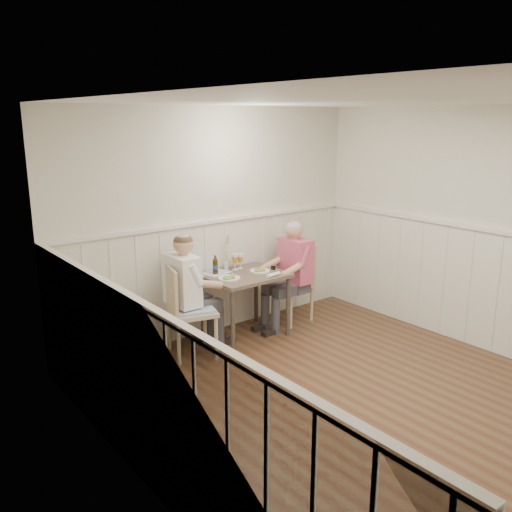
# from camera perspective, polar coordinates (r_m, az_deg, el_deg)

# --- Properties ---
(ground_plane) EXTENTS (4.50, 4.50, 0.00)m
(ground_plane) POSITION_cam_1_polar(r_m,az_deg,el_deg) (5.09, 10.58, -14.90)
(ground_plane) COLOR #4B2A1A
(room_shell) EXTENTS (4.04, 4.54, 2.60)m
(room_shell) POSITION_cam_1_polar(r_m,az_deg,el_deg) (4.56, 11.45, 2.04)
(room_shell) COLOR silver
(room_shell) RESTS_ON ground
(wainscot) EXTENTS (4.00, 4.49, 1.34)m
(wainscot) POSITION_cam_1_polar(r_m,az_deg,el_deg) (5.24, 5.28, -5.56)
(wainscot) COLOR beige
(wainscot) RESTS_ON ground
(dining_table) EXTENTS (0.89, 0.70, 0.75)m
(dining_table) POSITION_cam_1_polar(r_m,az_deg,el_deg) (6.17, -1.15, -2.82)
(dining_table) COLOR brown
(dining_table) RESTS_ON ground
(chair_right) EXTENTS (0.50, 0.50, 0.96)m
(chair_right) POSITION_cam_1_polar(r_m,az_deg,el_deg) (6.74, 3.95, -2.50)
(chair_right) COLOR tan
(chair_right) RESTS_ON ground
(chair_left) EXTENTS (0.58, 0.58, 0.99)m
(chair_left) POSITION_cam_1_polar(r_m,az_deg,el_deg) (5.75, -7.40, -5.36)
(chair_left) COLOR tan
(chair_left) RESTS_ON ground
(man_in_pink) EXTENTS (0.61, 0.42, 1.31)m
(man_in_pink) POSITION_cam_1_polar(r_m,az_deg,el_deg) (6.57, 3.86, -2.65)
(man_in_pink) COLOR #3F3F47
(man_in_pink) RESTS_ON ground
(diner_cream) EXTENTS (0.62, 0.43, 1.34)m
(diner_cream) POSITION_cam_1_polar(r_m,az_deg,el_deg) (5.82, -7.35, -4.92)
(diner_cream) COLOR #3F3F47
(diner_cream) RESTS_ON ground
(plate_man) EXTENTS (0.23, 0.23, 0.06)m
(plate_man) POSITION_cam_1_polar(r_m,az_deg,el_deg) (6.22, 0.39, -1.49)
(plate_man) COLOR white
(plate_man) RESTS_ON dining_table
(plate_diner) EXTENTS (0.25, 0.25, 0.06)m
(plate_diner) POSITION_cam_1_polar(r_m,az_deg,el_deg) (5.94, -2.90, -2.28)
(plate_diner) COLOR white
(plate_diner) RESTS_ON dining_table
(beer_glass_a) EXTENTS (0.07, 0.07, 0.18)m
(beer_glass_a) POSITION_cam_1_polar(r_m,az_deg,el_deg) (6.33, -1.68, -0.28)
(beer_glass_a) COLOR silver
(beer_glass_a) RESTS_ON dining_table
(beer_glass_b) EXTENTS (0.08, 0.08, 0.19)m
(beer_glass_b) POSITION_cam_1_polar(r_m,az_deg,el_deg) (6.27, -2.22, -0.33)
(beer_glass_b) COLOR silver
(beer_glass_b) RESTS_ON dining_table
(beer_bottle) EXTENTS (0.06, 0.06, 0.22)m
(beer_bottle) POSITION_cam_1_polar(r_m,az_deg,el_deg) (6.13, -4.31, -1.03)
(beer_bottle) COLOR #311F09
(beer_bottle) RESTS_ON dining_table
(rolled_napkin) EXTENTS (0.19, 0.06, 0.04)m
(rolled_napkin) POSITION_cam_1_polar(r_m,az_deg,el_deg) (6.04, 1.82, -1.98)
(rolled_napkin) COLOR white
(rolled_napkin) RESTS_ON dining_table
(grass_vase) EXTENTS (0.05, 0.05, 0.44)m
(grass_vase) POSITION_cam_1_polar(r_m,az_deg,el_deg) (6.27, -3.18, 0.29)
(grass_vase) COLOR silver
(grass_vase) RESTS_ON dining_table
(gingham_mat) EXTENTS (0.35, 0.30, 0.01)m
(gingham_mat) POSITION_cam_1_polar(r_m,az_deg,el_deg) (6.19, -4.21, -1.78)
(gingham_mat) COLOR #5975A4
(gingham_mat) RESTS_ON dining_table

